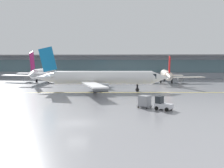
{
  "coord_description": "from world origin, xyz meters",
  "views": [
    {
      "loc": [
        7.22,
        -30.84,
        7.75
      ],
      "look_at": [
        2.34,
        19.08,
        3.0
      ],
      "focal_mm": 42.16,
      "sensor_mm": 36.0,
      "label": 1
    }
  ],
  "objects_px": {
    "baggage_tug": "(162,104)",
    "cargo_dolly_lead": "(145,101)",
    "gate_airplane_1": "(44,73)",
    "gate_airplane_2": "(166,75)",
    "taxiing_regional_jet": "(102,78)"
  },
  "relations": [
    {
      "from": "gate_airplane_1",
      "to": "taxiing_regional_jet",
      "type": "height_order",
      "value": "taxiing_regional_jet"
    },
    {
      "from": "gate_airplane_2",
      "to": "baggage_tug",
      "type": "xyz_separation_m",
      "value": [
        -5.52,
        -47.25,
        -1.73
      ]
    },
    {
      "from": "gate_airplane_1",
      "to": "cargo_dolly_lead",
      "type": "bearing_deg",
      "value": -148.34
    },
    {
      "from": "baggage_tug",
      "to": "cargo_dolly_lead",
      "type": "distance_m",
      "value": 3.14
    },
    {
      "from": "gate_airplane_2",
      "to": "cargo_dolly_lead",
      "type": "relative_size",
      "value": 10.01
    },
    {
      "from": "taxiing_regional_jet",
      "to": "baggage_tug",
      "type": "relative_size",
      "value": 11.03
    },
    {
      "from": "gate_airplane_2",
      "to": "cargo_dolly_lead",
      "type": "distance_m",
      "value": 46.33
    },
    {
      "from": "gate_airplane_1",
      "to": "gate_airplane_2",
      "type": "xyz_separation_m",
      "value": [
        41.15,
        0.89,
        -0.41
      ]
    },
    {
      "from": "gate_airplane_1",
      "to": "taxiing_regional_jet",
      "type": "distance_m",
      "value": 33.71
    },
    {
      "from": "gate_airplane_2",
      "to": "baggage_tug",
      "type": "relative_size",
      "value": 8.94
    },
    {
      "from": "gate_airplane_2",
      "to": "taxiing_regional_jet",
      "type": "xyz_separation_m",
      "value": [
        -17.91,
        -25.3,
        0.61
      ]
    },
    {
      "from": "gate_airplane_1",
      "to": "cargo_dolly_lead",
      "type": "height_order",
      "value": "gate_airplane_1"
    },
    {
      "from": "taxiing_regional_jet",
      "to": "gate_airplane_1",
      "type": "bearing_deg",
      "value": 127.56
    },
    {
      "from": "gate_airplane_2",
      "to": "gate_airplane_1",
      "type": "bearing_deg",
      "value": 92.52
    },
    {
      "from": "gate_airplane_1",
      "to": "gate_airplane_2",
      "type": "relative_size",
      "value": 1.16
    }
  ]
}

